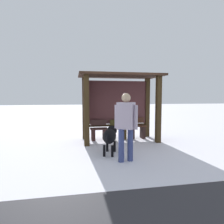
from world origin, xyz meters
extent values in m
plane|color=silver|center=(0.00, 0.00, 0.00)|extent=(60.00, 60.00, 0.00)
cube|color=#352713|center=(-1.20, -0.52, 1.12)|extent=(0.16, 0.16, 2.25)
cube|color=#352713|center=(1.20, -0.52, 1.12)|extent=(0.16, 0.16, 2.25)
cube|color=#352713|center=(-1.20, 0.52, 1.12)|extent=(0.16, 0.16, 2.25)
cube|color=#352713|center=(1.20, 0.52, 1.12)|extent=(0.16, 0.16, 2.25)
cube|color=black|center=(0.00, 0.00, 2.28)|extent=(2.85, 1.49, 0.07)
cube|color=#532C2D|center=(0.00, 0.52, 1.34)|extent=(2.24, 0.08, 1.60)
cube|color=#352713|center=(0.00, 0.50, 0.48)|extent=(2.24, 0.06, 0.08)
cube|color=#532C2D|center=(-1.20, 0.18, 1.34)|extent=(0.08, 0.58, 1.60)
cube|color=#412A27|center=(-0.72, 0.22, 0.41)|extent=(0.62, 0.40, 0.03)
cube|color=#412A27|center=(-0.72, 0.41, 0.61)|extent=(0.59, 0.04, 0.20)
cube|color=black|center=(-0.51, 0.22, 0.20)|extent=(0.12, 0.34, 0.39)
cube|color=black|center=(-0.93, 0.22, 0.20)|extent=(0.12, 0.34, 0.39)
cube|color=#403818|center=(0.00, 0.22, 0.41)|extent=(0.62, 0.35, 0.03)
cube|color=#403818|center=(0.00, 0.38, 0.60)|extent=(0.59, 0.04, 0.20)
cube|color=black|center=(0.21, 0.22, 0.20)|extent=(0.12, 0.30, 0.39)
cube|color=black|center=(-0.21, 0.22, 0.20)|extent=(0.12, 0.30, 0.39)
cube|color=#49291B|center=(0.72, 0.22, 0.47)|extent=(0.62, 0.37, 0.03)
cube|color=#49291B|center=(0.72, 0.39, 0.67)|extent=(0.59, 0.04, 0.20)
cube|color=black|center=(0.93, 0.22, 0.23)|extent=(0.12, 0.31, 0.46)
cube|color=black|center=(0.51, 0.22, 0.23)|extent=(0.12, 0.31, 0.46)
cube|color=#B8A7BB|center=(-0.38, -2.22, 1.11)|extent=(0.47, 0.43, 0.63)
sphere|color=tan|center=(-0.38, -2.22, 1.54)|extent=(0.22, 0.22, 0.22)
cylinder|color=navy|center=(-0.26, -2.20, 0.40)|extent=(0.19, 0.19, 0.80)
cylinder|color=navy|center=(-0.50, -2.24, 0.40)|extent=(0.19, 0.19, 0.80)
cylinder|color=#B8A7BB|center=(-0.18, -2.36, 1.08)|extent=(0.13, 0.13, 0.57)
cylinder|color=#B8A7BB|center=(-0.58, -2.08, 1.08)|extent=(0.13, 0.13, 0.57)
ellipsoid|color=black|center=(-0.65, -1.55, 0.49)|extent=(0.57, 0.82, 0.39)
sphere|color=black|center=(-0.50, -1.10, 0.57)|extent=(0.29, 0.29, 0.29)
cylinder|color=black|center=(-0.79, -1.96, 0.55)|extent=(0.13, 0.25, 0.24)
cylinder|color=black|center=(-0.47, -1.36, 0.15)|extent=(0.07, 0.07, 0.30)
cylinder|color=black|center=(-0.67, -1.29, 0.15)|extent=(0.07, 0.07, 0.30)
cylinder|color=black|center=(-0.63, -1.81, 0.15)|extent=(0.07, 0.07, 0.30)
cylinder|color=black|center=(-0.83, -1.74, 0.15)|extent=(0.07, 0.07, 0.30)
camera|label=1|loc=(-1.60, -6.79, 1.58)|focal=32.01mm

